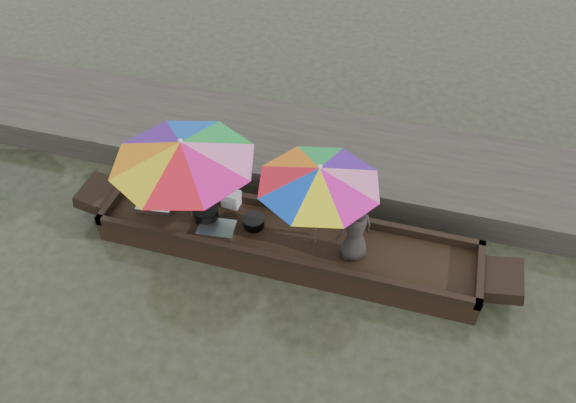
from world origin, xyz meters
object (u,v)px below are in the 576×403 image
(tray_scallop, at_px, (217,228))
(supply_bag, at_px, (231,199))
(charcoal_grill, at_px, (254,222))
(umbrella_stern, at_px, (318,206))
(boat_hull, at_px, (286,244))
(vendor, at_px, (355,230))
(umbrella_bow, at_px, (187,180))
(cooking_pot, at_px, (206,214))
(tray_crayfish, at_px, (156,204))

(tray_scallop, relative_size, supply_bag, 2.02)
(charcoal_grill, bearing_deg, supply_bag, 145.16)
(umbrella_stern, bearing_deg, boat_hull, 180.00)
(vendor, height_order, umbrella_bow, umbrella_bow)
(charcoal_grill, bearing_deg, boat_hull, -7.43)
(tray_scallop, bearing_deg, boat_hull, 8.89)
(tray_scallop, bearing_deg, umbrella_stern, 6.21)
(charcoal_grill, relative_size, vendor, 0.29)
(cooking_pot, xyz_separation_m, charcoal_grill, (0.77, 0.06, -0.02))
(cooking_pot, bearing_deg, umbrella_stern, -0.25)
(boat_hull, bearing_deg, supply_bag, 158.20)
(umbrella_stern, bearing_deg, umbrella_bow, 180.00)
(tray_crayfish, bearing_deg, supply_bag, 17.83)
(tray_scallop, xyz_separation_m, charcoal_grill, (0.53, 0.24, 0.05))
(tray_crayfish, height_order, charcoal_grill, charcoal_grill)
(vendor, bearing_deg, tray_scallop, -34.99)
(supply_bag, bearing_deg, vendor, -13.88)
(tray_crayfish, bearing_deg, cooking_pot, -2.41)
(charcoal_grill, distance_m, umbrella_bow, 1.23)
(tray_scallop, height_order, umbrella_bow, umbrella_bow)
(boat_hull, bearing_deg, charcoal_grill, 172.57)
(cooking_pot, bearing_deg, supply_bag, 56.82)
(umbrella_bow, bearing_deg, supply_bag, 39.63)
(cooking_pot, height_order, vendor, vendor)
(cooking_pot, height_order, umbrella_bow, umbrella_bow)
(boat_hull, relative_size, umbrella_bow, 2.70)
(boat_hull, bearing_deg, cooking_pot, 179.67)
(charcoal_grill, height_order, umbrella_bow, umbrella_bow)
(supply_bag, distance_m, vendor, 2.21)
(supply_bag, relative_size, vendor, 0.25)
(vendor, bearing_deg, charcoal_grill, -42.95)
(umbrella_bow, distance_m, umbrella_stern, 2.03)
(cooking_pot, relative_size, tray_scallop, 0.67)
(cooking_pot, distance_m, vendor, 2.42)
(cooking_pot, height_order, umbrella_stern, umbrella_stern)
(tray_crayfish, bearing_deg, tray_scallop, -10.69)
(tray_scallop, height_order, supply_bag, supply_bag)
(tray_crayfish, distance_m, charcoal_grill, 1.67)
(tray_scallop, xyz_separation_m, umbrella_stern, (1.55, 0.17, 0.74))
(charcoal_grill, relative_size, supply_bag, 1.17)
(supply_bag, bearing_deg, cooking_pot, -123.18)
(tray_scallop, distance_m, charcoal_grill, 0.58)
(umbrella_bow, bearing_deg, boat_hull, 0.00)
(cooking_pot, relative_size, charcoal_grill, 1.17)
(cooking_pot, xyz_separation_m, tray_crayfish, (-0.90, 0.04, -0.06))
(boat_hull, relative_size, vendor, 5.26)
(vendor, bearing_deg, tray_crayfish, -39.38)
(charcoal_grill, xyz_separation_m, umbrella_stern, (1.02, -0.07, 0.70))
(tray_crayfish, xyz_separation_m, vendor, (3.27, -0.15, 0.51))
(umbrella_stern, bearing_deg, vendor, -9.75)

